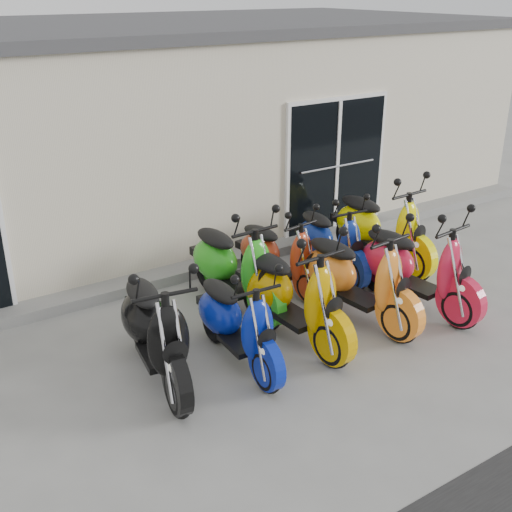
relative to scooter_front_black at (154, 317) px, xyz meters
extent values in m
plane|color=gray|center=(1.78, 0.18, -0.76)|extent=(80.00, 80.00, 0.00)
cube|color=beige|center=(1.78, 5.38, 0.84)|extent=(14.00, 6.00, 3.20)
cube|color=#3F3F42|center=(1.78, 5.38, 2.52)|extent=(14.20, 6.20, 0.16)
cube|color=gray|center=(1.78, 2.20, -0.68)|extent=(14.00, 0.40, 0.15)
cube|color=black|center=(4.38, 2.35, 0.50)|extent=(2.02, 0.08, 2.22)
camera|label=1|loc=(-2.34, -5.51, 3.21)|focal=45.00mm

